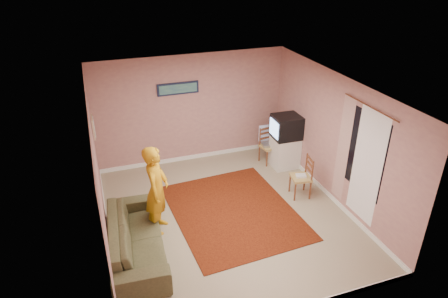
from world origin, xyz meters
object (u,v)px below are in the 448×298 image
object	(u,v)px
chair_b	(301,173)
sofa	(136,238)
person	(157,190)
crt_tv	(286,127)
chair_a	(269,142)
tv_cabinet	(285,152)

from	to	relation	value
chair_b	sofa	distance (m)	3.56
person	chair_b	bearing A→B (deg)	-63.97
crt_tv	chair_b	xyz separation A→B (m)	(-0.26, -1.25, -0.47)
chair_b	sofa	bearing A→B (deg)	-69.39
chair_a	sofa	xyz separation A→B (m)	(-3.48, -2.23, -0.20)
sofa	person	world-z (taller)	person
tv_cabinet	sofa	distance (m)	4.22
chair_a	sofa	bearing A→B (deg)	-158.52
sofa	person	xyz separation A→B (m)	(0.49, 0.55, 0.52)
crt_tv	person	size ratio (longest dim) A/B	0.38
chair_b	tv_cabinet	bearing A→B (deg)	177.41
tv_cabinet	person	bearing A→B (deg)	-156.90
chair_a	chair_b	size ratio (longest dim) A/B	0.97
crt_tv	sofa	world-z (taller)	crt_tv
chair_b	person	distance (m)	3.01
tv_cabinet	chair_b	world-z (taller)	chair_b
crt_tv	chair_b	world-z (taller)	crt_tv
tv_cabinet	crt_tv	world-z (taller)	crt_tv
crt_tv	sofa	bearing A→B (deg)	-151.25
sofa	tv_cabinet	bearing A→B (deg)	-58.95
tv_cabinet	person	xyz separation A→B (m)	(-3.26, -1.39, 0.47)
tv_cabinet	person	distance (m)	3.58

